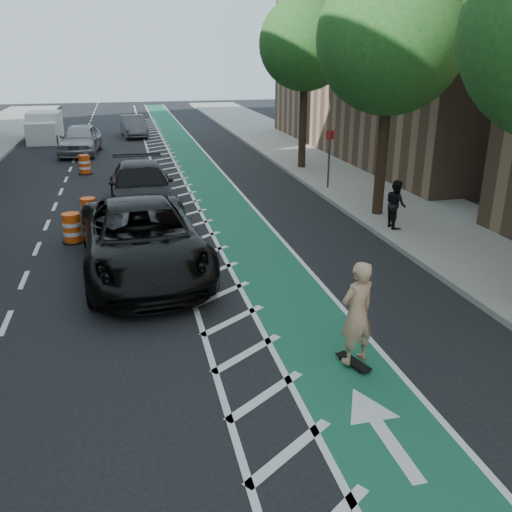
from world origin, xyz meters
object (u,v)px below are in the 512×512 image
object	(u,v)px
skateboarder	(357,313)
suv_far	(141,187)
barrel_a	(72,229)
suv_near	(142,239)

from	to	relation	value
skateboarder	suv_far	xyz separation A→B (m)	(-3.29, 11.92, -0.26)
suv_far	barrel_a	bearing A→B (deg)	-123.12
suv_near	barrel_a	bearing A→B (deg)	120.80
suv_near	suv_far	bearing A→B (deg)	84.10
skateboarder	suv_near	distance (m)	6.59
suv_near	barrel_a	xyz separation A→B (m)	(-2.00, 2.87, -0.47)
suv_far	barrel_a	world-z (taller)	suv_far
suv_far	barrel_a	distance (m)	4.13
suv_far	suv_near	bearing A→B (deg)	-92.58
suv_far	barrel_a	xyz separation A→B (m)	(-2.20, -3.47, -0.38)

